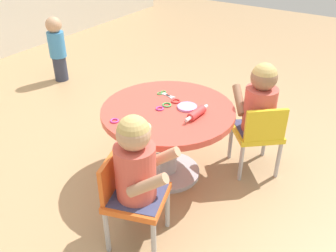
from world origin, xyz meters
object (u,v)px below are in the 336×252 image
toddler_standing (57,47)px  rolling_pin (197,113)px  craft_scissors (164,94)px  seated_child_right (260,100)px  child_chair_right (258,133)px  craft_table (168,126)px  seated_child_left (136,162)px  child_chair_left (131,195)px

toddler_standing → rolling_pin: 2.17m
rolling_pin → craft_scissors: 0.37m
rolling_pin → craft_scissors: (0.15, 0.33, -0.02)m
seated_child_right → craft_scissors: (-0.24, 0.59, -0.01)m
child_chair_right → rolling_pin: 0.51m
craft_table → toddler_standing: 1.98m
toddler_standing → craft_scissors: toddler_standing is taller
seated_child_right → seated_child_left: bearing=164.5°
seated_child_left → toddler_standing: size_ratio=0.76×
child_chair_left → rolling_pin: size_ratio=2.32×
child_chair_left → seated_child_left: (0.01, -0.04, 0.23)m
child_chair_right → rolling_pin: size_ratio=2.32×
craft_table → child_chair_left: (-0.59, -0.15, -0.08)m
craft_table → child_chair_left: child_chair_left is taller
seated_child_right → rolling_pin: seated_child_right is taller
child_chair_left → craft_scissors: (0.75, 0.28, 0.21)m
seated_child_left → rolling_pin: 0.59m
seated_child_left → seated_child_right: same height
seated_child_left → child_chair_left: bearing=107.6°
child_chair_left → seated_child_left: seated_child_left is taller
child_chair_left → seated_child_right: seated_child_right is taller
child_chair_left → toddler_standing: bearing=56.5°
child_chair_left → rolling_pin: rolling_pin is taller
child_chair_right → child_chair_left: bearing=160.8°
rolling_pin → toddler_standing: bearing=70.6°
craft_table → seated_child_left: 0.62m
craft_scissors → child_chair_right: bearing=-71.0°
child_chair_left → seated_child_right: 1.06m
craft_table → child_chair_right: (0.37, -0.48, -0.08)m
seated_child_right → craft_scissors: bearing=112.3°
seated_child_left → craft_table: bearing=18.0°
child_chair_right → toddler_standing: 2.35m
craft_table → seated_child_left: bearing=-162.0°
seated_child_left → rolling_pin: (0.59, -0.01, 0.01)m
seated_child_right → toddler_standing: (0.33, 2.30, -0.17)m
seated_child_right → child_chair_left: bearing=162.7°
craft_scissors → rolling_pin: bearing=-113.9°
craft_scissors → seated_child_left: bearing=-156.5°
child_chair_left → toddler_standing: toddler_standing is taller
toddler_standing → rolling_pin: bearing=-109.4°
rolling_pin → child_chair_right: bearing=-38.1°
craft_table → craft_scissors: craft_scissors is taller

